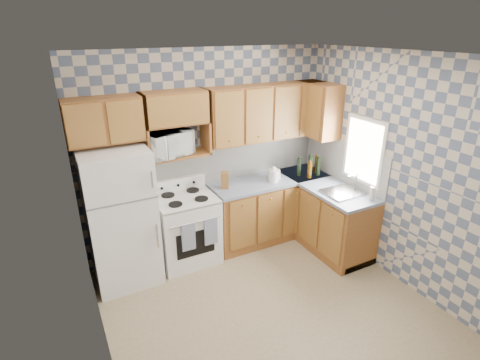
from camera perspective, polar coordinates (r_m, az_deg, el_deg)
name	(u,v)px	position (r m, az deg, el deg)	size (l,w,h in m)	color
floor	(267,304)	(4.49, 4.10, -18.40)	(3.40, 3.40, 0.00)	#847051
back_wall	(207,153)	(5.08, -4.98, 4.18)	(3.40, 0.02, 2.70)	slate
right_wall	(391,169)	(4.82, 22.05, 1.57)	(0.02, 3.20, 2.70)	slate
backsplash_back	(234,159)	(5.28, -0.88, 3.25)	(2.60, 0.01, 0.56)	silver
backsplash_right	(343,161)	(5.38, 15.43, 2.78)	(0.01, 1.60, 0.56)	silver
refrigerator	(121,218)	(4.65, -17.69, -5.50)	(0.75, 0.70, 1.68)	white
stove_body	(187,230)	(5.01, -8.15, -7.50)	(0.76, 0.65, 0.90)	white
cooktop	(185,198)	(4.81, -8.44, -2.79)	(0.76, 0.65, 0.03)	silver
backguard	(177,184)	(5.01, -9.57, -0.61)	(0.76, 0.08, 0.17)	white
dish_towel_left	(188,237)	(4.66, -7.85, -8.62)	(0.17, 0.03, 0.36)	navy
dish_towel_right	(211,231)	(4.75, -4.46, -7.81)	(0.17, 0.03, 0.36)	navy
base_cabinets_back	(269,209)	(5.54, 4.47, -4.42)	(1.75, 0.60, 0.88)	brown
base_cabinets_right	(322,214)	(5.49, 12.38, -5.15)	(0.60, 1.60, 0.88)	brown
countertop_back	(270,180)	(5.34, 4.65, -0.03)	(1.77, 0.63, 0.04)	slate
countertop_right	(324,185)	(5.29, 12.74, -0.74)	(0.63, 1.60, 0.04)	slate
upper_cabinets_back	(267,112)	(5.17, 4.14, 10.28)	(1.75, 0.33, 0.74)	brown
upper_cabinets_fridge	(104,120)	(4.44, -20.06, 8.55)	(0.82, 0.33, 0.50)	brown
upper_cabinets_right	(317,110)	(5.43, 11.69, 10.46)	(0.33, 0.70, 0.74)	brown
microwave_shelf	(178,155)	(4.75, -9.45, 3.74)	(0.80, 0.33, 0.03)	brown
microwave	(167,143)	(4.67, -11.00, 5.48)	(0.56, 0.38, 0.31)	white
sink	(342,192)	(5.05, 15.33, -1.84)	(0.48, 0.40, 0.03)	#B7B7BC
window	(364,151)	(5.06, 18.32, 4.23)	(0.02, 0.66, 0.86)	silver
bottle_0	(310,166)	(5.50, 10.65, 2.17)	(0.06, 0.06, 0.29)	black
bottle_1	(318,166)	(5.52, 11.84, 2.05)	(0.06, 0.06, 0.27)	black
bottle_2	(317,164)	(5.63, 11.59, 2.35)	(0.06, 0.06, 0.25)	#4E2F07
bottle_3	(310,170)	(5.41, 10.55, 1.51)	(0.06, 0.06, 0.23)	#4E2F07
bottle_4	(299,167)	(5.46, 9.01, 1.98)	(0.06, 0.06, 0.26)	black
knife_block	(225,180)	(4.98, -2.35, -0.02)	(0.10, 0.10, 0.22)	brown
electric_kettle	(274,176)	(5.21, 5.13, 0.64)	(0.14, 0.14, 0.17)	white
food_containers	(274,174)	(5.33, 5.22, 0.89)	(0.19, 0.19, 0.13)	beige
soap_bottle	(372,193)	(4.93, 19.46, -1.93)	(0.06, 0.06, 0.17)	beige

